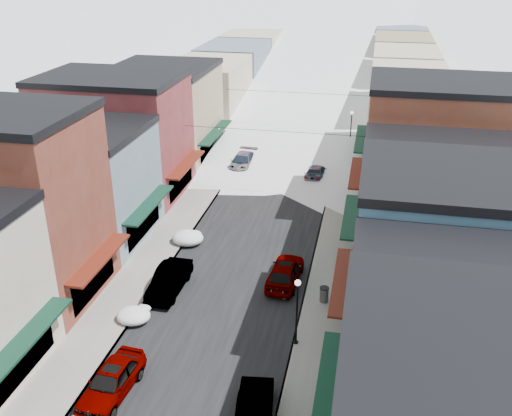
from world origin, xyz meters
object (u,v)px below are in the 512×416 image
at_px(car_dark_hatch, 169,280).
at_px(streetlamp_near, 297,304).
at_px(car_silver_sedan, 112,381).
at_px(trash_can, 324,294).
at_px(car_green_sedan, 255,410).

relative_size(car_dark_hatch, streetlamp_near, 1.18).
bearing_deg(car_dark_hatch, streetlamp_near, -22.80).
height_order(car_silver_sedan, trash_can, car_silver_sedan).
xyz_separation_m(trash_can, streetlamp_near, (-1.17, -4.60, 2.15)).
xyz_separation_m(car_dark_hatch, trash_can, (10.27, 0.63, -0.15)).
relative_size(car_silver_sedan, trash_can, 4.70).
xyz_separation_m(car_silver_sedan, trash_can, (9.87, 10.44, -0.15)).
distance_m(car_dark_hatch, trash_can, 10.29).
bearing_deg(car_silver_sedan, streetlamp_near, 38.27).
bearing_deg(car_silver_sedan, car_dark_hatch, 96.71).
bearing_deg(car_dark_hatch, car_green_sedan, -51.44).
bearing_deg(car_dark_hatch, trash_can, 4.31).
xyz_separation_m(car_silver_sedan, car_green_sedan, (7.59, -0.49, -0.03)).
height_order(trash_can, streetlamp_near, streetlamp_near).
bearing_deg(car_green_sedan, car_dark_hatch, -59.92).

